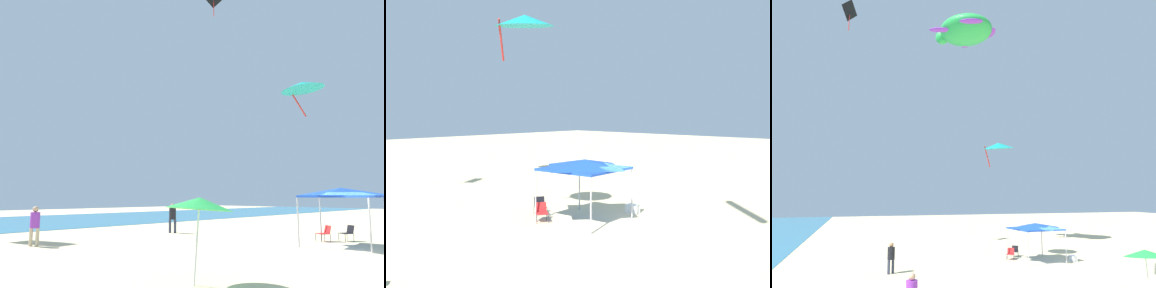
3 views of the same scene
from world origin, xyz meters
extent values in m
cube|color=beige|center=(0.00, 0.00, -0.05)|extent=(120.00, 120.00, 0.10)
cylinder|color=#B7B7BC|center=(0.11, -0.66, 1.13)|extent=(0.07, 0.07, 2.26)
cylinder|color=#B7B7BC|center=(3.08, -0.38, 1.13)|extent=(0.07, 0.07, 2.26)
cylinder|color=#B7B7BC|center=(-0.18, 2.42, 1.13)|extent=(0.07, 0.07, 2.26)
cylinder|color=#B7B7BC|center=(2.79, 2.71, 1.13)|extent=(0.07, 0.07, 2.26)
cube|color=blue|center=(1.45, 1.02, 2.31)|extent=(3.34, 3.45, 0.10)
pyramid|color=blue|center=(1.45, 1.02, 2.54)|extent=(3.27, 3.38, 0.36)
cylinder|color=silver|center=(-8.85, 0.76, 1.13)|extent=(0.24, 0.08, 2.26)
cone|color=green|center=(-8.76, 0.75, 2.12)|extent=(1.89, 1.87, 0.51)
cylinder|color=black|center=(2.51, 2.89, 0.20)|extent=(0.02, 0.02, 0.40)
cylinder|color=black|center=(2.22, 2.45, 0.20)|extent=(0.02, 0.02, 0.40)
cylinder|color=black|center=(2.94, 2.61, 0.20)|extent=(0.02, 0.02, 0.40)
cylinder|color=black|center=(2.66, 2.17, 0.20)|extent=(0.02, 0.02, 0.40)
cube|color=red|center=(2.58, 2.53, 0.40)|extent=(0.72, 0.72, 0.03)
cube|color=red|center=(2.83, 2.37, 0.61)|extent=(0.38, 0.49, 0.41)
cylinder|color=black|center=(3.49, 2.08, 0.20)|extent=(0.02, 0.02, 0.40)
cylinder|color=black|center=(3.22, 1.63, 0.20)|extent=(0.02, 0.02, 0.40)
cylinder|color=black|center=(3.94, 1.82, 0.20)|extent=(0.02, 0.02, 0.40)
cylinder|color=black|center=(3.67, 1.37, 0.20)|extent=(0.02, 0.02, 0.40)
cube|color=black|center=(3.58, 1.73, 0.40)|extent=(0.71, 0.71, 0.03)
cube|color=black|center=(3.83, 1.58, 0.61)|extent=(0.36, 0.49, 0.41)
cube|color=white|center=(0.74, -1.57, 0.18)|extent=(0.64, 0.47, 0.36)
cube|color=white|center=(0.74, -1.57, 0.38)|extent=(0.66, 0.48, 0.04)
sphere|color=tan|center=(-8.59, 11.47, 1.71)|extent=(0.27, 0.27, 0.27)
cylinder|color=#33384C|center=(0.19, 11.61, 0.42)|extent=(0.17, 0.17, 0.85)
cylinder|color=#33384C|center=(0.38, 11.34, 0.42)|extent=(0.17, 0.17, 0.85)
cylinder|color=black|center=(0.29, 11.47, 1.22)|extent=(0.44, 0.44, 0.74)
sphere|color=#A87A56|center=(0.29, 11.47, 1.72)|extent=(0.28, 0.28, 0.28)
cone|color=teal|center=(2.64, 3.34, 8.52)|extent=(3.41, 3.41, 0.69)
cylinder|color=red|center=(3.36, 4.00, 7.72)|extent=(0.69, 0.75, 1.60)
cube|color=black|center=(8.68, 14.95, 21.04)|extent=(1.62, 1.31, 2.03)
cylinder|color=red|center=(8.68, 14.95, 19.87)|extent=(0.07, 0.07, 1.45)
ellipsoid|color=green|center=(8.31, 4.27, 20.41)|extent=(7.07, 6.85, 2.74)
sphere|color=green|center=(10.78, 6.02, 20.56)|extent=(1.36, 1.36, 1.36)
ellipsoid|color=purple|center=(8.41, 6.75, 20.18)|extent=(1.35, 2.26, 0.30)
ellipsoid|color=purple|center=(10.68, 3.54, 20.18)|extent=(2.18, 1.02, 0.30)
ellipsoid|color=purple|center=(5.95, 4.46, 20.18)|extent=(1.35, 2.26, 0.30)
ellipsoid|color=purple|center=(7.70, 1.99, 20.18)|extent=(2.18, 1.02, 0.30)
camera|label=1|loc=(-16.16, -6.09, 2.30)|focal=34.36mm
camera|label=2|loc=(-11.51, 15.08, 4.89)|focal=41.16mm
camera|label=3|loc=(-22.68, 13.54, 4.80)|focal=33.33mm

